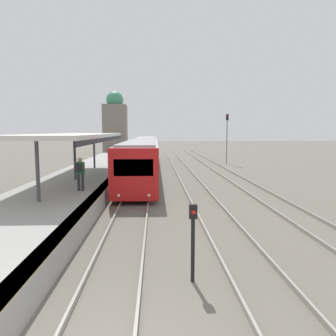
# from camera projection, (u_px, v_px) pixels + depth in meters

# --- Properties ---
(platform_canopy) EXTENTS (4.00, 16.05, 2.80)m
(platform_canopy) POSITION_uv_depth(u_px,v_px,m) (75.00, 136.00, 19.97)
(platform_canopy) COLOR beige
(platform_canopy) RESTS_ON station_platform
(person_on_platform) EXTENTS (0.40, 0.40, 1.66)m
(person_on_platform) POSITION_uv_depth(u_px,v_px,m) (80.00, 171.00, 16.23)
(person_on_platform) COLOR #2D2D33
(person_on_platform) RESTS_ON station_platform
(train_near) EXTENTS (2.58, 31.40, 3.09)m
(train_near) POSITION_uv_depth(u_px,v_px,m) (144.00, 153.00, 32.14)
(train_near) COLOR red
(train_near) RESTS_ON ground_plane
(signal_post_near) EXTENTS (0.20, 0.21, 2.01)m
(signal_post_near) POSITION_uv_depth(u_px,v_px,m) (193.00, 235.00, 8.25)
(signal_post_near) COLOR black
(signal_post_near) RESTS_ON ground_plane
(signal_mast_far) EXTENTS (0.28, 0.29, 5.80)m
(signal_mast_far) POSITION_uv_depth(u_px,v_px,m) (227.00, 133.00, 38.13)
(signal_mast_far) COLOR gray
(signal_mast_far) RESTS_ON ground_plane
(distant_domed_building) EXTENTS (4.00, 4.00, 10.77)m
(distant_domed_building) POSITION_uv_depth(u_px,v_px,m) (115.00, 124.00, 57.78)
(distant_domed_building) COLOR slate
(distant_domed_building) RESTS_ON ground_plane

